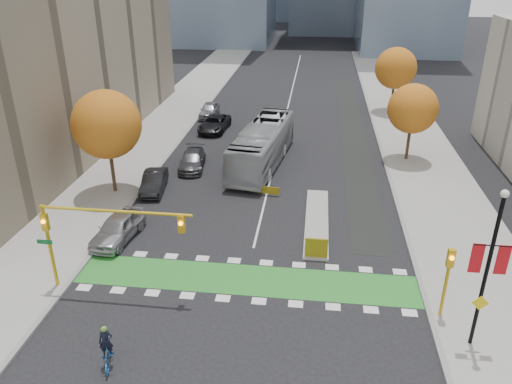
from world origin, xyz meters
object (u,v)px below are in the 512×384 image
(hazard_board, at_px, (316,248))
(tree_west, at_px, (107,125))
(parked_car_c, at_px, (192,160))
(cyclist, at_px, (108,352))
(tree_east_near, at_px, (413,109))
(parked_car_d, at_px, (214,124))
(banner_lamppost, at_px, (488,265))
(parked_car_a, at_px, (118,228))
(traffic_signal_east, at_px, (448,273))
(parked_car_b, at_px, (154,182))
(parked_car_e, at_px, (209,110))
(bus, at_px, (262,145))
(tree_east_far, at_px, (396,68))
(traffic_signal_west, at_px, (91,228))

(hazard_board, height_order, tree_west, tree_west)
(parked_car_c, bearing_deg, tree_west, -137.22)
(cyclist, bearing_deg, tree_west, 93.99)
(tree_east_near, relative_size, parked_car_c, 1.39)
(parked_car_c, height_order, parked_car_d, parked_car_d)
(banner_lamppost, xyz_separation_m, parked_car_a, (-20.50, 7.50, -3.75))
(hazard_board, height_order, parked_car_c, parked_car_c)
(tree_west, distance_m, parked_car_c, 8.97)
(banner_lamppost, bearing_deg, traffic_signal_east, 116.61)
(hazard_board, relative_size, cyclist, 0.63)
(tree_east_near, bearing_deg, parked_car_a, -141.01)
(tree_west, xyz_separation_m, parked_car_d, (4.75, 16.35, -4.83))
(parked_car_b, bearing_deg, tree_west, -174.04)
(hazard_board, bearing_deg, parked_car_e, 113.81)
(parked_car_e, bearing_deg, tree_east_near, -29.46)
(bus, xyz_separation_m, parked_car_a, (-7.95, -14.37, -1.01))
(traffic_signal_east, relative_size, parked_car_b, 0.89)
(cyclist, relative_size, parked_car_d, 0.39)
(cyclist, bearing_deg, bus, 63.88)
(tree_east_near, height_order, parked_car_e, tree_east_near)
(tree_east_far, bearing_deg, hazard_board, -104.12)
(banner_lamppost, bearing_deg, hazard_board, 138.21)
(banner_lamppost, bearing_deg, tree_east_near, 88.83)
(hazard_board, height_order, parked_car_e, parked_car_e)
(cyclist, xyz_separation_m, bus, (4.23, 25.25, 1.13))
(traffic_signal_east, bearing_deg, hazard_board, 144.08)
(parked_car_b, bearing_deg, banner_lamppost, -44.10)
(tree_west, bearing_deg, banner_lamppost, -31.68)
(hazard_board, height_order, tree_east_near, tree_east_near)
(tree_west, height_order, bus, tree_west)
(banner_lamppost, distance_m, parked_car_b, 25.82)
(tree_east_near, distance_m, parked_car_c, 20.01)
(hazard_board, xyz_separation_m, bus, (-5.05, 15.17, 1.07))
(hazard_board, distance_m, parked_car_a, 13.02)
(tree_east_near, bearing_deg, hazard_board, -114.20)
(tree_west, relative_size, parked_car_c, 1.62)
(traffic_signal_east, xyz_separation_m, parked_car_b, (-19.50, 13.23, -1.97))
(tree_east_near, bearing_deg, bus, -168.59)
(traffic_signal_west, relative_size, banner_lamppost, 1.03)
(banner_lamppost, bearing_deg, parked_car_e, 119.59)
(banner_lamppost, relative_size, parked_car_c, 1.63)
(banner_lamppost, relative_size, cyclist, 3.73)
(cyclist, distance_m, parked_car_e, 39.39)
(tree_east_near, relative_size, cyclist, 3.19)
(tree_east_far, distance_m, cyclist, 47.56)
(tree_west, distance_m, traffic_signal_west, 13.25)
(parked_car_d, bearing_deg, cyclist, -82.40)
(hazard_board, relative_size, parked_car_a, 0.28)
(tree_west, relative_size, tree_east_far, 1.08)
(parked_car_c, distance_m, parked_car_d, 10.63)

